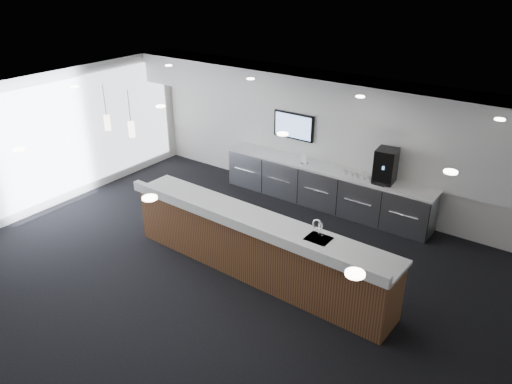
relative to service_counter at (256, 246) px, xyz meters
The scene contains 24 objects.
ground 0.86m from the service_counter, 123.59° to the right, with size 10.00×10.00×0.00m, color black.
ceiling 2.51m from the service_counter, 123.59° to the right, with size 10.00×8.00×0.02m, color black.
back_wall 3.61m from the service_counter, 95.78° to the left, with size 10.00×0.02×3.00m, color silver.
left_wall 5.46m from the service_counter, behind, with size 0.02×8.00×3.00m, color silver.
soffit_bulkhead 3.68m from the service_counter, 96.63° to the left, with size 10.00×0.90×0.70m, color silver.
alcove_panel 3.61m from the service_counter, 95.83° to the left, with size 9.80×0.06×1.40m, color silver.
window_blinds_wall 5.42m from the service_counter, behind, with size 0.04×7.36×2.55m, color #ACBACF.
back_credenza 3.13m from the service_counter, 96.44° to the left, with size 5.06×0.66×0.95m.
wall_tv 3.79m from the service_counter, 111.81° to the left, with size 1.05×0.08×0.62m.
pendant_left 3.23m from the service_counter, behind, with size 0.12×0.12×0.30m, color #FFE9C6.
pendant_right 3.85m from the service_counter, behind, with size 0.12×0.12×0.30m, color #FFE9C6.
ceiling_can_lights 2.48m from the service_counter, 123.59° to the right, with size 7.00×5.00×0.02m, color silver, non-canonical shape.
service_counter is the anchor object (origin of this frame).
coffee_machine 3.38m from the service_counter, 71.76° to the left, with size 0.46×0.56×0.72m.
info_sign_left 3.17m from the service_counter, 105.43° to the left, with size 0.17×0.02×0.23m, color white.
info_sign_right 3.22m from the service_counter, 70.87° to the left, with size 0.19×0.02×0.25m, color white.
cup_0 3.26m from the service_counter, 68.40° to the left, with size 0.10×0.10×0.10m, color white.
cup_1 3.21m from the service_counter, 70.74° to the left, with size 0.10×0.10×0.10m, color white.
cup_2 3.17m from the service_counter, 73.15° to the left, with size 0.10×0.10×0.10m, color white.
cup_3 3.13m from the service_counter, 75.62° to the left, with size 0.10×0.10×0.10m, color white.
cup_4 3.10m from the service_counter, 78.15° to the left, with size 0.10×0.10×0.10m, color white.
cup_5 3.08m from the service_counter, 80.73° to the left, with size 0.10×0.10×0.10m, color white.
cup_6 3.06m from the service_counter, 83.34° to the left, with size 0.10×0.10×0.10m, color white.
cup_7 3.04m from the service_counter, 85.99° to the left, with size 0.10×0.10×0.10m, color white.
Camera 1 is at (4.77, -5.58, 5.22)m, focal length 35.00 mm.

